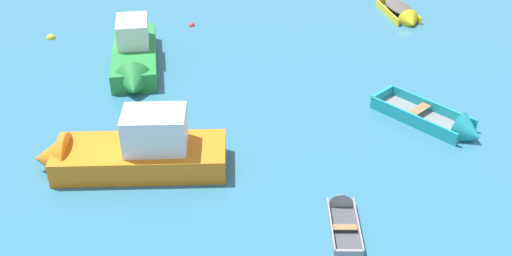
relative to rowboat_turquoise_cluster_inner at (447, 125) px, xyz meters
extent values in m
cube|color=gray|center=(-0.91, 0.67, -0.17)|extent=(3.86, 3.33, 0.14)
cube|color=teal|center=(-0.49, 1.24, 0.03)|extent=(3.26, 2.43, 0.54)
cube|color=teal|center=(-1.33, 0.10, 0.03)|extent=(3.26, 2.43, 0.54)
cube|color=teal|center=(-2.52, 1.85, 0.03)|extent=(0.94, 1.21, 0.54)
cone|color=teal|center=(0.76, -0.56, 0.06)|extent=(1.54, 1.63, 1.36)
cube|color=#937047|center=(-1.08, 0.79, 0.14)|extent=(1.09, 1.27, 0.03)
cube|color=#4C4C51|center=(-1.59, 12.00, -0.19)|extent=(2.24, 3.26, 0.09)
cube|color=yellow|center=(-0.99, 12.24, -0.06)|extent=(1.25, 2.96, 0.36)
cube|color=yellow|center=(-2.18, 11.76, -0.06)|extent=(1.25, 2.96, 0.36)
cube|color=yellow|center=(-2.18, 13.47, -0.06)|extent=(1.21, 0.59, 0.36)
cone|color=yellow|center=(-0.97, 10.48, -0.04)|extent=(1.41, 1.13, 1.23)
cube|color=#937047|center=(-1.65, 12.16, 0.01)|extent=(1.19, 0.73, 0.03)
ellipsoid|color=#59514C|center=(-1.59, 12.00, 0.24)|extent=(2.09, 2.99, 0.33)
cube|color=orange|center=(-10.95, -4.44, 0.21)|extent=(6.31, 3.35, 0.90)
cone|color=orange|center=(-14.00, -5.09, 0.26)|extent=(1.55, 2.02, 1.81)
cube|color=white|center=(-10.36, -4.32, 1.35)|extent=(2.43, 1.97, 1.38)
cube|color=black|center=(-11.30, -4.51, 1.63)|extent=(0.48, 1.47, 0.61)
cube|color=#4C4C51|center=(-3.66, -6.46, -0.20)|extent=(1.16, 2.44, 0.07)
cube|color=gray|center=(-4.08, -6.52, -0.09)|extent=(0.46, 2.42, 0.29)
cube|color=gray|center=(-3.25, -6.39, -0.09)|extent=(0.46, 2.42, 0.29)
cube|color=gray|center=(-3.46, -7.66, -0.09)|extent=(0.83, 0.22, 0.29)
cone|color=gray|center=(-3.87, -5.20, -0.08)|extent=(0.89, 0.69, 0.81)
cube|color=#937047|center=(-3.64, -6.58, -0.04)|extent=(0.78, 0.38, 0.03)
cube|color=#288C3D|center=(-13.99, 3.44, 0.19)|extent=(3.74, 6.11, 0.87)
cone|color=#288C3D|center=(-13.03, 0.59, 0.24)|extent=(1.95, 1.63, 1.67)
cube|color=white|center=(-14.18, 3.98, 1.21)|extent=(2.02, 2.43, 1.16)
cube|color=black|center=(-13.88, 3.11, 1.44)|extent=(1.34, 0.60, 0.51)
sphere|color=yellow|center=(-19.35, 5.59, -0.24)|extent=(0.46, 0.46, 0.46)
sphere|color=red|center=(-12.61, 8.46, -0.24)|extent=(0.34, 0.34, 0.34)
camera|label=1|loc=(-3.93, -20.81, 12.46)|focal=42.09mm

